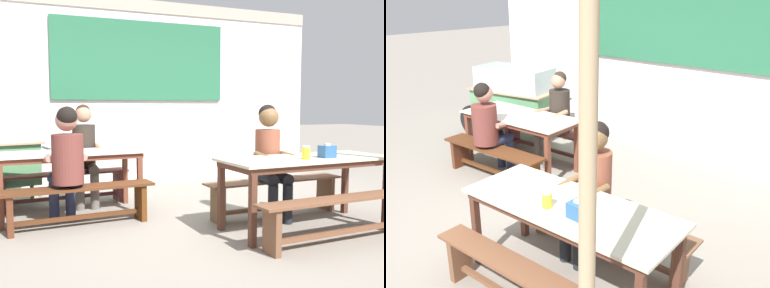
# 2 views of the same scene
# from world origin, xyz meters

# --- Properties ---
(ground_plane) EXTENTS (40.00, 40.00, 0.00)m
(ground_plane) POSITION_xyz_m (0.00, 0.00, 0.00)
(ground_plane) COLOR gray
(backdrop_wall) EXTENTS (6.70, 0.23, 3.02)m
(backdrop_wall) POSITION_xyz_m (0.01, 2.77, 1.59)
(backdrop_wall) COLOR white
(backdrop_wall) RESTS_ON ground_plane
(dining_table_far) EXTENTS (1.72, 0.84, 0.75)m
(dining_table_far) POSITION_xyz_m (-1.16, 0.97, 0.68)
(dining_table_far) COLOR silver
(dining_table_far) RESTS_ON ground_plane
(dining_table_near) EXTENTS (1.88, 0.81, 0.75)m
(dining_table_near) POSITION_xyz_m (1.09, -0.49, 0.68)
(dining_table_near) COLOR beige
(dining_table_near) RESTS_ON ground_plane
(bench_far_back) EXTENTS (1.69, 0.44, 0.43)m
(bench_far_back) POSITION_xyz_m (-1.20, 1.50, 0.30)
(bench_far_back) COLOR brown
(bench_far_back) RESTS_ON ground_plane
(bench_far_front) EXTENTS (1.63, 0.43, 0.43)m
(bench_far_front) POSITION_xyz_m (-1.12, 0.44, 0.30)
(bench_far_front) COLOR #552D17
(bench_far_front) RESTS_ON ground_plane
(bench_near_back) EXTENTS (1.77, 0.39, 0.43)m
(bench_near_back) POSITION_xyz_m (1.07, 0.04, 0.29)
(bench_near_back) COLOR brown
(bench_near_back) RESTS_ON ground_plane
(bench_near_front) EXTENTS (1.85, 0.33, 0.43)m
(bench_near_front) POSITION_xyz_m (1.12, -1.02, 0.29)
(bench_near_front) COLOR brown
(bench_near_front) RESTS_ON ground_plane
(food_cart) EXTENTS (1.92, 1.08, 1.19)m
(food_cart) POSITION_xyz_m (-2.22, 1.79, 0.70)
(food_cart) COLOR #5B9C66
(food_cart) RESTS_ON ground_plane
(person_center_facing) EXTENTS (0.42, 0.56, 1.31)m
(person_center_facing) POSITION_xyz_m (-0.92, 1.45, 0.73)
(person_center_facing) COLOR slate
(person_center_facing) RESTS_ON ground_plane
(person_left_back_turned) EXTENTS (0.47, 0.57, 1.28)m
(person_left_back_turned) POSITION_xyz_m (-1.23, 0.49, 0.74)
(person_left_back_turned) COLOR #282F4D
(person_left_back_turned) RESTS_ON ground_plane
(person_right_near_table) EXTENTS (0.41, 0.52, 1.31)m
(person_right_near_table) POSITION_xyz_m (0.94, -0.03, 0.75)
(person_right_near_table) COLOR black
(person_right_near_table) RESTS_ON ground_plane
(tissue_box) EXTENTS (0.15, 0.13, 0.15)m
(tissue_box) POSITION_xyz_m (1.27, -0.60, 0.82)
(tissue_box) COLOR #2E5C98
(tissue_box) RESTS_ON dining_table_near
(condiment_jar) EXTENTS (0.08, 0.08, 0.14)m
(condiment_jar) POSITION_xyz_m (0.98, -0.64, 0.82)
(condiment_jar) COLOR yellow
(condiment_jar) RESTS_ON dining_table_near
(wooden_support_post) EXTENTS (0.09, 0.09, 2.55)m
(wooden_support_post) POSITION_xyz_m (1.97, -1.32, 1.27)
(wooden_support_post) COLOR tan
(wooden_support_post) RESTS_ON ground_plane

